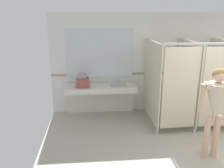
# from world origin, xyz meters

# --- Properties ---
(wall_back) EXTENTS (7.70, 0.12, 2.64)m
(wall_back) POSITION_xyz_m (0.00, 2.64, 1.32)
(wall_back) COLOR silver
(wall_back) RESTS_ON ground_plane
(wall_back_tile_band) EXTENTS (7.70, 0.01, 0.06)m
(wall_back_tile_band) POSITION_xyz_m (0.00, 2.58, 1.05)
(wall_back_tile_band) COLOR #9E937F
(wall_back_tile_band) RESTS_ON wall_back
(vanity_counter) EXTENTS (1.83, 0.59, 0.94)m
(vanity_counter) POSITION_xyz_m (-2.56, 2.35, 0.61)
(vanity_counter) COLOR silver
(vanity_counter) RESTS_ON ground_plane
(mirror_panel) EXTENTS (1.73, 0.02, 1.25)m
(mirror_panel) POSITION_xyz_m (-2.56, 2.57, 1.61)
(mirror_panel) COLOR silver
(mirror_panel) RESTS_ON wall_back
(bathroom_stalls) EXTENTS (1.81, 1.50, 2.05)m
(bathroom_stalls) POSITION_xyz_m (-0.46, 1.63, 1.07)
(bathroom_stalls) COLOR beige
(bathroom_stalls) RESTS_ON ground_plane
(person_standing) EXTENTS (0.60, 0.40, 1.73)m
(person_standing) POSITION_xyz_m (-0.59, 0.19, 1.10)
(person_standing) COLOR #DBAD89
(person_standing) RESTS_ON ground_plane
(handbag) EXTENTS (0.32, 0.13, 0.39)m
(handbag) POSITION_xyz_m (-3.01, 2.12, 0.96)
(handbag) COLOR #934C42
(handbag) RESTS_ON vanity_counter
(soap_dispenser) EXTENTS (0.07, 0.07, 0.19)m
(soap_dispenser) POSITION_xyz_m (-2.88, 2.44, 0.91)
(soap_dispenser) COLOR white
(soap_dispenser) RESTS_ON vanity_counter
(floor_drain_cover) EXTENTS (0.14, 0.14, 0.01)m
(floor_drain_cover) POSITION_xyz_m (-0.48, 0.44, 0.00)
(floor_drain_cover) COLOR #B7BABF
(floor_drain_cover) RESTS_ON ground_plane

